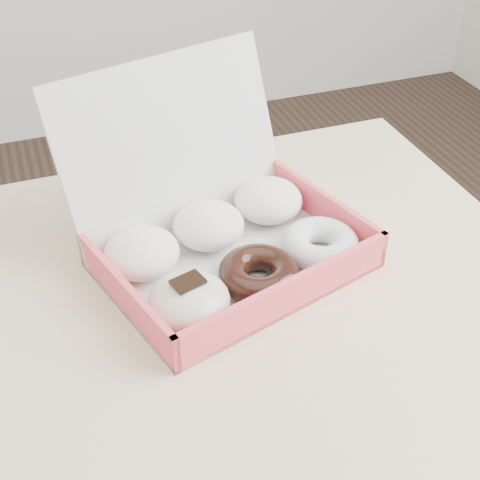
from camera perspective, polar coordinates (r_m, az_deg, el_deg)
name	(u,v)px	position (r m, az deg, el deg)	size (l,w,h in m)	color
table	(106,391)	(0.86, -11.34, -12.55)	(1.20, 0.80, 0.75)	#D4BB8B
donut_box	(222,237)	(0.88, -1.57, 0.28)	(0.40, 0.38, 0.23)	silver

